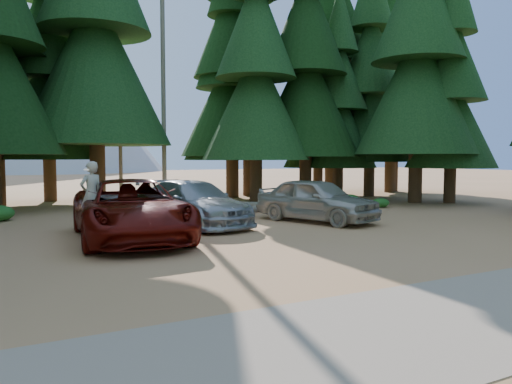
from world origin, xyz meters
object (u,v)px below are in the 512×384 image
at_px(silver_minivan_right, 317,200).
at_px(log_mid, 257,205).
at_px(frisbee_player, 91,194).
at_px(log_left, 171,215).
at_px(silver_minivan_center, 193,203).
at_px(log_right, 252,209).
at_px(red_pickup, 131,210).

bearing_deg(silver_minivan_right, log_mid, 67.02).
height_order(frisbee_player, log_mid, frisbee_player).
xyz_separation_m(frisbee_player, log_left, (3.72, 4.13, -1.24)).
bearing_deg(log_mid, silver_minivan_center, -94.74).
relative_size(log_mid, log_right, 0.75).
relative_size(silver_minivan_center, log_mid, 1.56).
relative_size(red_pickup, silver_minivan_right, 1.32).
distance_m(silver_minivan_center, silver_minivan_right, 4.67).
bearing_deg(silver_minivan_center, log_right, 24.54).
height_order(silver_minivan_right, log_mid, silver_minivan_right).
distance_m(log_left, log_mid, 5.47).
bearing_deg(log_left, frisbee_player, -145.00).
height_order(frisbee_player, log_right, frisbee_player).
xyz_separation_m(log_left, log_mid, (5.03, 2.15, 0.01)).
xyz_separation_m(silver_minivan_right, frisbee_player, (-8.34, -0.65, 0.55)).
bearing_deg(log_mid, frisbee_player, -101.00).
xyz_separation_m(silver_minivan_center, log_left, (-0.11, 2.27, -0.66)).
relative_size(silver_minivan_center, silver_minivan_right, 1.13).
bearing_deg(silver_minivan_center, red_pickup, -153.00).
relative_size(red_pickup, log_mid, 1.83).
bearing_deg(frisbee_player, log_left, -153.96).
bearing_deg(red_pickup, log_mid, 45.64).
height_order(log_left, log_right, log_right).
bearing_deg(silver_minivan_right, log_left, 124.17).
height_order(silver_minivan_right, log_right, silver_minivan_right).
distance_m(red_pickup, log_left, 5.19).
bearing_deg(log_mid, red_pickup, -96.23).
height_order(red_pickup, log_left, red_pickup).
bearing_deg(red_pickup, silver_minivan_center, 42.81).
distance_m(silver_minivan_center, log_right, 4.61).
bearing_deg(silver_minivan_center, log_mid, 31.32).
distance_m(frisbee_player, log_mid, 10.84).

